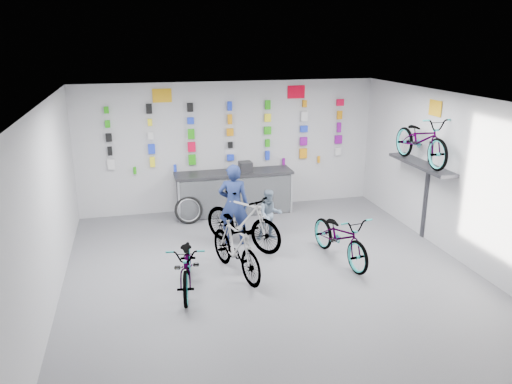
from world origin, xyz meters
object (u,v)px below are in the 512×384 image
object	(u,v)px
bike_left	(187,264)
bike_service	(243,220)
customer	(270,215)
bike_right	(340,236)
counter	(234,193)
bike_center	(236,247)
clerk	(234,204)

from	to	relation	value
bike_left	bike_service	world-z (taller)	bike_service
bike_service	customer	size ratio (longest dim) A/B	1.77
bike_right	bike_service	world-z (taller)	bike_service
counter	bike_service	bearing A→B (deg)	-96.82
bike_left	customer	size ratio (longest dim) A/B	1.62
counter	bike_center	world-z (taller)	bike_center
bike_left	bike_center	world-z (taller)	bike_center
bike_service	customer	xyz separation A→B (m)	(0.63, 0.27, -0.03)
clerk	bike_left	bearing A→B (deg)	71.96
customer	bike_left	bearing A→B (deg)	-136.75
bike_service	counter	bearing A→B (deg)	44.65
bike_right	clerk	world-z (taller)	clerk
bike_center	clerk	size ratio (longest dim) A/B	1.04
bike_left	bike_center	size ratio (longest dim) A/B	1.00
bike_left	clerk	world-z (taller)	clerk
counter	customer	world-z (taller)	customer
bike_center	bike_right	xyz separation A→B (m)	(1.97, 0.11, -0.04)
counter	bike_service	world-z (taller)	bike_service
bike_center	customer	size ratio (longest dim) A/B	1.63
counter	clerk	size ratio (longest dim) A/B	1.66
bike_left	clerk	size ratio (longest dim) A/B	1.04
bike_left	customer	world-z (taller)	customer
counter	bike_center	xyz separation A→B (m)	(-0.60, -3.09, 0.02)
bike_left	bike_service	distance (m)	1.92
bike_right	bike_service	size ratio (longest dim) A/B	0.98
counter	bike_service	distance (m)	1.98
bike_left	customer	distance (m)	2.54
counter	clerk	world-z (taller)	clerk
bike_center	customer	bearing A→B (deg)	38.11
bike_left	bike_center	xyz separation A→B (m)	(0.87, 0.33, 0.07)
bike_left	customer	xyz separation A→B (m)	(1.86, 1.73, 0.08)
clerk	bike_right	bearing A→B (deg)	158.93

